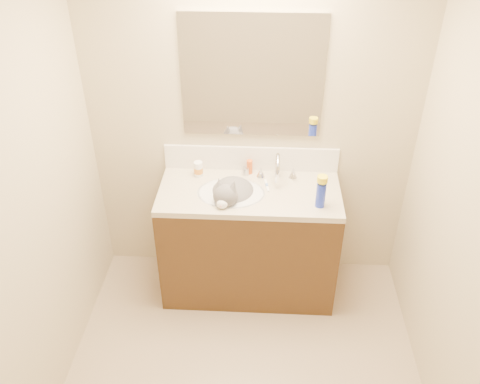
# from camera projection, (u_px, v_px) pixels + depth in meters

# --- Properties ---
(room_shell) EXTENTS (2.24, 2.54, 2.52)m
(room_shell) POSITION_uv_depth(u_px,v_px,m) (242.00, 196.00, 2.18)
(room_shell) COLOR #BDAD8C
(room_shell) RESTS_ON ground
(vanity_cabinet) EXTENTS (1.20, 0.55, 0.82)m
(vanity_cabinet) POSITION_uv_depth(u_px,v_px,m) (249.00, 243.00, 3.59)
(vanity_cabinet) COLOR #3F2811
(vanity_cabinet) RESTS_ON ground
(counter_slab) EXTENTS (1.20, 0.55, 0.04)m
(counter_slab) POSITION_uv_depth(u_px,v_px,m) (249.00, 193.00, 3.35)
(counter_slab) COLOR #C1B498
(counter_slab) RESTS_ON vanity_cabinet
(basin) EXTENTS (0.45, 0.36, 0.14)m
(basin) POSITION_uv_depth(u_px,v_px,m) (231.00, 201.00, 3.36)
(basin) COLOR silver
(basin) RESTS_ON vanity_cabinet
(faucet) EXTENTS (0.28, 0.20, 0.21)m
(faucet) POSITION_uv_depth(u_px,v_px,m) (277.00, 169.00, 3.40)
(faucet) COLOR silver
(faucet) RESTS_ON counter_slab
(cat) EXTENTS (0.37, 0.45, 0.33)m
(cat) POSITION_uv_depth(u_px,v_px,m) (232.00, 196.00, 3.34)
(cat) COLOR #595659
(cat) RESTS_ON basin
(backsplash) EXTENTS (1.20, 0.02, 0.18)m
(backsplash) POSITION_uv_depth(u_px,v_px,m) (251.00, 159.00, 3.51)
(backsplash) COLOR white
(backsplash) RESTS_ON counter_slab
(mirror) EXTENTS (0.90, 0.02, 0.80)m
(mirror) POSITION_uv_depth(u_px,v_px,m) (252.00, 77.00, 3.18)
(mirror) COLOR white
(mirror) RESTS_ON room_shell
(pill_bottle) EXTENTS (0.06, 0.06, 0.11)m
(pill_bottle) POSITION_uv_depth(u_px,v_px,m) (198.00, 169.00, 3.46)
(pill_bottle) COLOR white
(pill_bottle) RESTS_ON counter_slab
(pill_label) EXTENTS (0.07, 0.07, 0.04)m
(pill_label) POSITION_uv_depth(u_px,v_px,m) (198.00, 170.00, 3.47)
(pill_label) COLOR orange
(pill_label) RESTS_ON pill_bottle
(silver_jar) EXTENTS (0.05, 0.05, 0.05)m
(silver_jar) POSITION_uv_depth(u_px,v_px,m) (245.00, 171.00, 3.49)
(silver_jar) COLOR #B7B7BC
(silver_jar) RESTS_ON counter_slab
(amber_bottle) EXTENTS (0.05, 0.05, 0.10)m
(amber_bottle) POSITION_uv_depth(u_px,v_px,m) (250.00, 167.00, 3.49)
(amber_bottle) COLOR #D45619
(amber_bottle) RESTS_ON counter_slab
(toothbrush) EXTENTS (0.04, 0.14, 0.01)m
(toothbrush) POSITION_uv_depth(u_px,v_px,m) (267.00, 186.00, 3.38)
(toothbrush) COLOR white
(toothbrush) RESTS_ON counter_slab
(toothbrush_head) EXTENTS (0.02, 0.03, 0.02)m
(toothbrush_head) POSITION_uv_depth(u_px,v_px,m) (267.00, 185.00, 3.38)
(toothbrush_head) COLOR #5F82CB
(toothbrush_head) RESTS_ON counter_slab
(spray_can) EXTENTS (0.06, 0.06, 0.16)m
(spray_can) POSITION_uv_depth(u_px,v_px,m) (321.00, 195.00, 3.15)
(spray_can) COLOR #1B2EC0
(spray_can) RESTS_ON counter_slab
(spray_cap) EXTENTS (0.07, 0.07, 0.04)m
(spray_cap) POSITION_uv_depth(u_px,v_px,m) (322.00, 179.00, 3.09)
(spray_cap) COLOR yellow
(spray_cap) RESTS_ON spray_can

